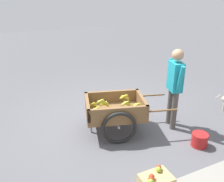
{
  "coord_description": "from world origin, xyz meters",
  "views": [
    {
      "loc": [
        1.91,
        4.12,
        2.65
      ],
      "look_at": [
        0.03,
        0.15,
        0.75
      ],
      "focal_mm": 39.49,
      "sensor_mm": 36.0,
      "label": 1
    }
  ],
  "objects_px": {
    "fruit_cart": "(115,111)",
    "apple_crate": "(156,182)",
    "plastic_bucket": "(200,140)",
    "vendor_person": "(175,82)"
  },
  "relations": [
    {
      "from": "apple_crate",
      "to": "fruit_cart",
      "type": "bearing_deg",
      "value": -95.31
    },
    {
      "from": "vendor_person",
      "to": "plastic_bucket",
      "type": "relative_size",
      "value": 5.58
    },
    {
      "from": "vendor_person",
      "to": "apple_crate",
      "type": "xyz_separation_m",
      "value": [
        1.26,
        1.29,
        -0.83
      ]
    },
    {
      "from": "vendor_person",
      "to": "apple_crate",
      "type": "bearing_deg",
      "value": 45.77
    },
    {
      "from": "plastic_bucket",
      "to": "apple_crate",
      "type": "height_order",
      "value": "apple_crate"
    },
    {
      "from": "fruit_cart",
      "to": "apple_crate",
      "type": "xyz_separation_m",
      "value": [
        0.15,
        1.61,
        -0.31
      ]
    },
    {
      "from": "fruit_cart",
      "to": "apple_crate",
      "type": "relative_size",
      "value": 4.08
    },
    {
      "from": "plastic_bucket",
      "to": "apple_crate",
      "type": "xyz_separation_m",
      "value": [
        1.29,
        0.52,
        -0.0
      ]
    },
    {
      "from": "fruit_cart",
      "to": "plastic_bucket",
      "type": "xyz_separation_m",
      "value": [
        -1.14,
        1.1,
        -0.31
      ]
    },
    {
      "from": "vendor_person",
      "to": "plastic_bucket",
      "type": "bearing_deg",
      "value": 92.49
    }
  ]
}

